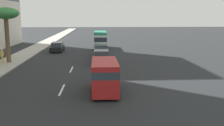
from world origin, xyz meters
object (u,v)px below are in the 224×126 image
Objects in this scene: car_lead at (101,57)px; palm_tree at (6,16)px; van_second at (105,75)px; car_fourth at (101,51)px; minibus_third at (100,39)px; car_fifth at (57,47)px; pedestrian_near_lamp at (2,56)px.

palm_tree is (0.93, 11.40, 4.99)m from car_lead.
car_fourth is at bearing 0.12° from van_second.
palm_tree is (-14.25, 11.46, 4.13)m from minibus_third.
pedestrian_near_lamp reaches higher than car_fifth.
car_lead is 2.54× the size of pedestrian_near_lamp.
minibus_third is at bearing -38.79° from palm_tree.
minibus_third is at bearing -164.86° from pedestrian_near_lamp.
pedestrian_near_lamp is at bearing -24.86° from car_fifth.
palm_tree is (12.98, 11.44, 4.39)m from van_second.
minibus_third is 9.31m from car_fourth.
van_second is 27.23m from minibus_third.
car_fourth is (-9.27, 0.06, -0.84)m from minibus_third.
van_second is 1.04× the size of car_fourth.
pedestrian_near_lamp is at bearing 117.02° from palm_tree.
van_second is 17.85m from palm_tree.
palm_tree is at bearing -22.54° from car_fifth.
palm_tree is (0.34, -0.66, 4.75)m from pedestrian_near_lamp.
car_fourth is at bearing 51.94° from car_fifth.
palm_tree reaches higher than van_second.
van_second reaches higher than car_fifth.
car_fifth is 11.95m from pedestrian_near_lamp.
car_fifth is at bearing -22.54° from palm_tree.
van_second is 17.51m from pedestrian_near_lamp.
van_second is 17.97m from car_fourth.
car_lead is at bearing 179.99° from car_fourth.
minibus_third reaches higher than car_fourth.
pedestrian_near_lamp is (-10.84, 5.02, 0.30)m from car_fifth.
van_second is 1.03× the size of car_fifth.
minibus_third reaches higher than car_lead.
minibus_third is at bearing -0.04° from van_second.
pedestrian_near_lamp is at bearing 113.81° from car_fourth.
car_lead is 0.62× the size of minibus_third.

